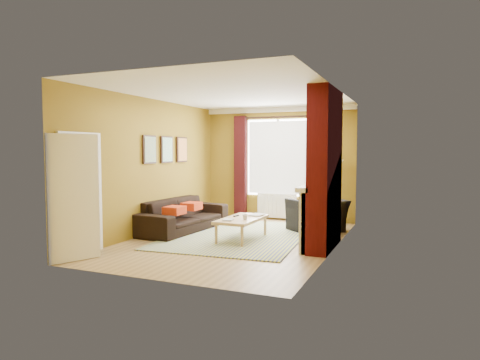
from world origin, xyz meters
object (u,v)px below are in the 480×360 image
Objects in this scene: wicker_stool at (297,215)px; floor_lamp at (338,174)px; armchair at (317,215)px; sofa at (183,215)px; coffee_table at (242,220)px.

wicker_stool is 0.27× the size of floor_lamp.
floor_lamp is at bearing 8.53° from wicker_stool.
armchair is 1.01m from wicker_stool.
armchair is 0.70× the size of floor_lamp.
sofa reaches higher than coffee_table.
wicker_stool is at bearing -98.85° from armchair.
armchair is 1.27m from floor_lamp.
sofa is 5.78× the size of wicker_stool.
floor_lamp is at bearing 59.68° from coffee_table.
floor_lamp reaches higher than wicker_stool.
wicker_stool is (2.05, 1.79, -0.14)m from sofa.
armchair is at bearing 52.38° from coffee_table.
coffee_table is (1.54, -0.40, 0.04)m from sofa.
floor_lamp reaches higher than armchair.
wicker_stool is (-0.64, 0.77, -0.14)m from armchair.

